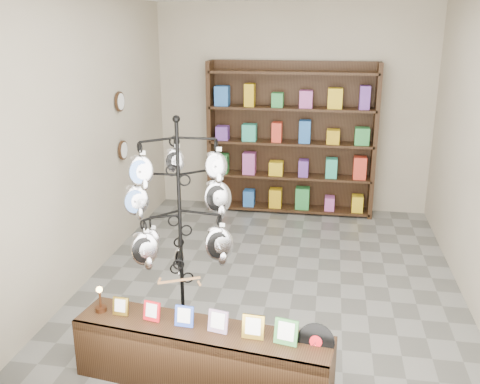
# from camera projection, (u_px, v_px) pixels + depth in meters

# --- Properties ---
(ground) EXTENTS (5.00, 5.00, 0.00)m
(ground) POSITION_uv_depth(u_px,v_px,m) (272.00, 279.00, 5.92)
(ground) COLOR slate
(ground) RESTS_ON ground
(room_envelope) EXTENTS (5.00, 5.00, 5.00)m
(room_envelope) POSITION_uv_depth(u_px,v_px,m) (275.00, 112.00, 5.36)
(room_envelope) COLOR #B1A68E
(room_envelope) RESTS_ON ground
(display_tree) EXTENTS (1.07, 1.07, 1.98)m
(display_tree) POSITION_uv_depth(u_px,v_px,m) (180.00, 211.00, 4.65)
(display_tree) COLOR black
(display_tree) RESTS_ON ground
(front_shelf) EXTENTS (2.04, 0.68, 0.71)m
(front_shelf) POSITION_uv_depth(u_px,v_px,m) (202.00, 356.00, 4.13)
(front_shelf) COLOR black
(front_shelf) RESTS_ON ground
(back_shelving) EXTENTS (2.42, 0.36, 2.20)m
(back_shelving) POSITION_uv_depth(u_px,v_px,m) (291.00, 144.00, 7.76)
(back_shelving) COLOR black
(back_shelving) RESTS_ON ground
(wall_clocks) EXTENTS (0.03, 0.24, 0.84)m
(wall_clocks) POSITION_uv_depth(u_px,v_px,m) (121.00, 126.00, 6.53)
(wall_clocks) COLOR black
(wall_clocks) RESTS_ON ground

